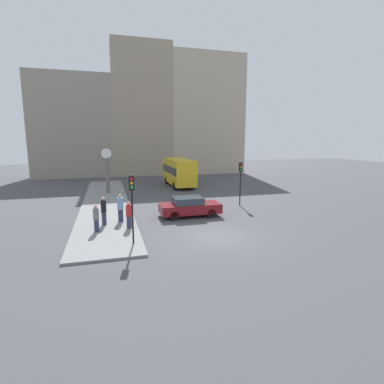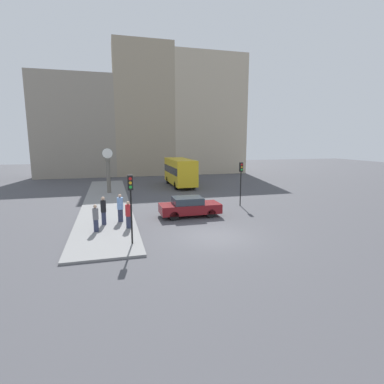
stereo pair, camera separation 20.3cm
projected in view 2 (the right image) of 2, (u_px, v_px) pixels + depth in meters
The scene contains 12 objects.
ground_plane at pixel (215, 237), 16.90m from camera, with size 120.00×120.00×0.00m, color #47474C.
sidewalk_corner at pixel (106, 202), 26.24m from camera, with size 3.82×26.96×0.12m, color gray.
building_row at pixel (151, 117), 46.32m from camera, with size 32.01×5.00×19.59m.
sedan_car at pixel (189, 207), 21.29m from camera, with size 4.26×1.86×1.40m.
bus_distant at pixel (180, 171), 35.23m from camera, with size 2.34×7.64×3.20m.
traffic_light_near at pixel (131, 195), 14.99m from camera, with size 0.26×0.24×3.55m.
traffic_light_far at pixel (241, 175), 24.44m from camera, with size 0.26×0.24×3.60m.
street_clock at pixel (108, 172), 30.01m from camera, with size 1.08×0.51×4.50m.
pedestrian_blue_stripe at pixel (120, 208), 19.45m from camera, with size 0.39×0.39×1.82m.
pedestrian_black_jacket at pixel (103, 211), 18.75m from camera, with size 0.33×0.33×1.79m.
pedestrian_red_top at pixel (128, 215), 18.04m from camera, with size 0.36×0.36×1.65m.
pedestrian_grey_jacket at pixel (96, 218), 17.32m from camera, with size 0.33×0.33×1.60m.
Camera 2 is at (-5.53, -15.30, 5.37)m, focal length 28.00 mm.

